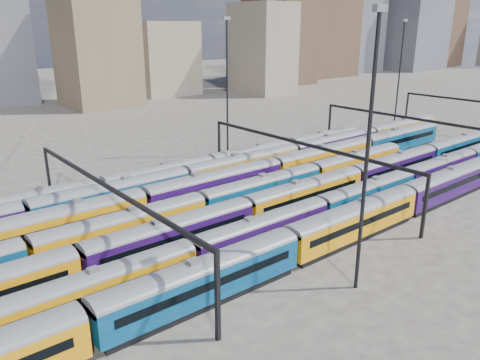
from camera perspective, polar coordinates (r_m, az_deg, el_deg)
ground at (r=64.38m, az=1.01°, el=-3.59°), size 500.00×500.00×0.00m
rake_0 at (r=56.21m, az=13.75°, el=-4.44°), size 106.47×3.12×5.26m
rake_1 at (r=52.66m, az=2.78°, el=-5.85°), size 133.36×2.79×4.68m
rake_2 at (r=57.12m, az=0.77°, el=-3.60°), size 124.55×3.04×5.12m
rake_3 at (r=54.29m, az=-13.95°, el=-5.38°), size 103.45×3.03×5.10m
rake_4 at (r=60.40m, az=-11.75°, el=-2.50°), size 136.13×3.32×5.60m
rake_5 at (r=68.94m, az=-6.74°, el=0.32°), size 133.37×3.25×5.49m
rake_6 at (r=68.69m, az=-16.58°, el=-0.80°), size 112.73×2.75×4.62m
gantry_1 at (r=52.17m, az=-16.00°, el=-1.68°), size 0.35×40.35×8.03m
gantry_2 at (r=68.84m, az=7.43°, el=3.65°), size 0.35×40.35×8.03m
gantry_3 at (r=92.50m, az=20.47°, el=6.40°), size 0.35×40.35×8.03m
mast_2 at (r=42.28m, az=15.32°, el=3.96°), size 1.40×0.50×25.60m
mast_3 at (r=88.44m, az=-1.58°, el=11.75°), size 1.40×0.50×25.60m
mast_5 at (r=123.06m, az=18.91°, el=12.63°), size 1.40×0.50×25.60m
skyline at (r=208.50m, az=4.49°, el=17.31°), size 399.22×60.48×50.03m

